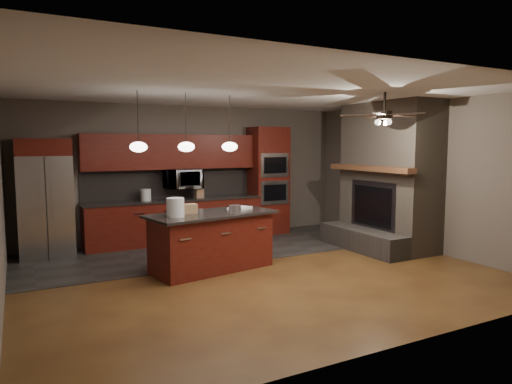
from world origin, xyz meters
TOP-DOWN VIEW (x-y plane):
  - ground at (0.00, 0.00)m, footprint 7.00×7.00m
  - ceiling at (0.00, 0.00)m, footprint 7.00×6.00m
  - back_wall at (0.00, 3.00)m, footprint 7.00×0.02m
  - right_wall at (3.50, 0.00)m, footprint 0.02×6.00m
  - slate_tile_patch at (0.00, 1.80)m, footprint 7.00×2.40m
  - fireplace_column at (3.04, 0.40)m, footprint 1.30×2.10m
  - back_cabinetry at (-0.48, 2.74)m, footprint 3.59×0.64m
  - oven_tower at (1.70, 2.69)m, footprint 0.80×0.63m
  - microwave at (-0.27, 2.75)m, footprint 0.73×0.41m
  - refrigerator at (-2.86, 2.62)m, footprint 0.90×0.75m
  - kitchen_island at (-0.58, 0.46)m, footprint 2.16×1.27m
  - white_bucket at (-1.21, 0.34)m, footprint 0.37×0.37m
  - paint_can at (-0.27, 0.26)m, footprint 0.25×0.25m
  - paint_tray at (-0.01, 0.61)m, footprint 0.46×0.41m
  - cardboard_box at (-0.91, 0.57)m, footprint 0.24×0.17m
  - counter_bucket at (-1.05, 2.70)m, footprint 0.21×0.21m
  - counter_box at (0.04, 2.65)m, footprint 0.18×0.14m
  - pendant_left at (-1.65, 0.70)m, footprint 0.26×0.26m
  - pendant_center at (-0.90, 0.70)m, footprint 0.26×0.26m
  - pendant_right at (-0.15, 0.70)m, footprint 0.26×0.26m
  - ceiling_fan at (1.80, -0.80)m, footprint 1.27×1.33m

SIDE VIEW (x-z plane):
  - ground at x=0.00m, z-range 0.00..0.00m
  - slate_tile_patch at x=0.00m, z-range 0.00..0.01m
  - kitchen_island at x=-0.58m, z-range 0.01..0.93m
  - back_cabinetry at x=-0.48m, z-range -0.21..1.99m
  - paint_tray at x=-0.01m, z-range 0.92..0.96m
  - paint_can at x=-0.27m, z-range 0.92..1.05m
  - counter_box at x=0.04m, z-range 0.90..1.09m
  - cardboard_box at x=-0.91m, z-range 0.92..1.07m
  - counter_bucket at x=-1.05m, z-range 0.90..1.13m
  - refrigerator at x=-2.86m, z-range 0.00..2.10m
  - white_bucket at x=-1.21m, z-range 0.92..1.20m
  - oven_tower at x=1.70m, z-range 0.00..2.38m
  - fireplace_column at x=3.04m, z-range -0.10..2.70m
  - microwave at x=-0.27m, z-range 1.05..1.55m
  - back_wall at x=0.00m, z-range 0.00..2.80m
  - right_wall at x=3.50m, z-range 0.00..2.80m
  - pendant_left at x=-1.65m, z-range 1.51..2.42m
  - pendant_center at x=-0.90m, z-range 1.51..2.42m
  - pendant_right at x=-0.15m, z-range 1.51..2.42m
  - ceiling_fan at x=1.80m, z-range 2.25..2.66m
  - ceiling at x=0.00m, z-range 2.79..2.81m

